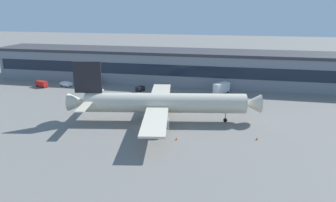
{
  "coord_description": "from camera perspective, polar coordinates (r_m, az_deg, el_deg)",
  "views": [
    {
      "loc": [
        21.52,
        -76.99,
        31.99
      ],
      "look_at": [
        3.47,
        9.8,
        5.0
      ],
      "focal_mm": 33.08,
      "sensor_mm": 36.0,
      "label": 1
    }
  ],
  "objects": [
    {
      "name": "pushback_tractor",
      "position": [
        136.87,
        -18.2,
        3.01
      ],
      "size": [
        5.4,
        4.1,
        1.75
      ],
      "color": "white",
      "rests_on": "ground_plane"
    },
    {
      "name": "ground_plane",
      "position": [
        86.1,
        -3.61,
        -4.91
      ],
      "size": [
        600.0,
        600.0,
        0.0
      ],
      "primitive_type": "plane",
      "color": "slate"
    },
    {
      "name": "fuel_truck",
      "position": [
        132.57,
        -13.33,
        3.34
      ],
      "size": [
        3.51,
        8.61,
        3.35
      ],
      "color": "white",
      "rests_on": "ground_plane"
    },
    {
      "name": "baggage_tug",
      "position": [
        123.01,
        -5.18,
        2.31
      ],
      "size": [
        3.36,
        4.11,
        1.85
      ],
      "color": "black",
      "rests_on": "ground_plane"
    },
    {
      "name": "terminal_building",
      "position": [
        136.35,
        2.48,
        6.38
      ],
      "size": [
        169.6,
        20.08,
        14.07
      ],
      "color": "gray",
      "rests_on": "ground_plane"
    },
    {
      "name": "airliner",
      "position": [
        88.79,
        -1.1,
        -0.36
      ],
      "size": [
        55.3,
        47.29,
        17.49
      ],
      "color": "beige",
      "rests_on": "ground_plane"
    },
    {
      "name": "traffic_cone_0",
      "position": [
        86.75,
        -9.46,
        -4.7
      ],
      "size": [
        0.55,
        0.55,
        0.69
      ],
      "primitive_type": "cone",
      "color": "#F2590C",
      "rests_on": "ground_plane"
    },
    {
      "name": "traffic_cone_2",
      "position": [
        78.21,
        1.55,
        -6.95
      ],
      "size": [
        0.54,
        0.54,
        0.67
      ],
      "primitive_type": "cone",
      "color": "#F2590C",
      "rests_on": "ground_plane"
    },
    {
      "name": "crew_van",
      "position": [
        138.93,
        -22.24,
        2.96
      ],
      "size": [
        5.63,
        3.7,
        2.55
      ],
      "color": "red",
      "rests_on": "ground_plane"
    },
    {
      "name": "catering_truck",
      "position": [
        120.66,
        9.78,
        2.43
      ],
      "size": [
        6.33,
        7.36,
        4.15
      ],
      "color": "white",
      "rests_on": "ground_plane"
    },
    {
      "name": "traffic_cone_1",
      "position": [
        81.33,
        16.09,
        -6.65
      ],
      "size": [
        0.58,
        0.58,
        0.73
      ],
      "primitive_type": "cone",
      "color": "#F2590C",
      "rests_on": "ground_plane"
    }
  ]
}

